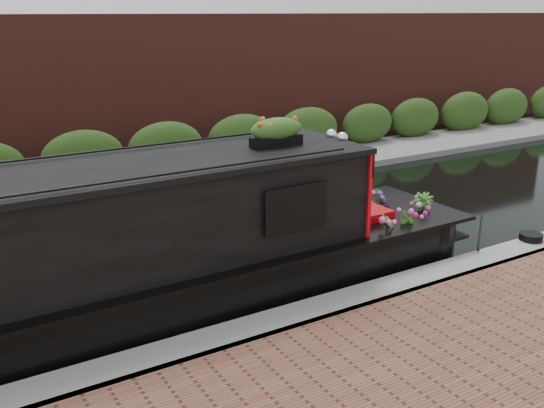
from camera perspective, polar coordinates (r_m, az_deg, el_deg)
ground at (r=10.66m, az=-10.64°, el=-5.06°), size 80.00×80.00×0.00m
near_bank_coping at (r=7.96m, az=-1.84°, el=-13.07°), size 40.00×0.60×0.50m
far_bank_path at (r=14.46m, az=-16.63°, el=0.60°), size 40.00×2.40×0.34m
far_hedge at (r=15.30m, az=-17.52°, el=1.45°), size 40.00×1.10×2.80m
far_brick_wall at (r=17.29m, az=-19.26°, el=3.09°), size 40.00×1.00×8.00m
narrowboat at (r=8.26m, az=-17.85°, el=-6.26°), size 12.02×2.21×2.82m
rope_fender at (r=11.56m, az=14.75°, el=-2.62°), size 0.34×0.39×0.34m
coiled_mooring_rope at (r=11.51m, az=23.20°, el=-2.86°), size 0.40×0.40×0.12m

